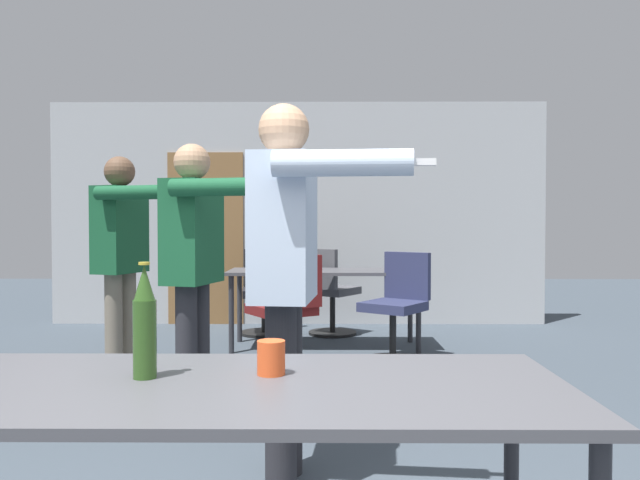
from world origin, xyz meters
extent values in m
cube|color=#B2B5B7|center=(0.00, 5.98, 1.32)|extent=(5.90, 0.10, 2.65)
cube|color=olive|center=(-1.10, 5.92, 1.02)|extent=(0.90, 0.02, 2.05)
cube|color=#4C4C51|center=(-0.18, 0.25, 0.74)|extent=(2.39, 0.79, 0.03)
cylinder|color=#2D2D33|center=(0.95, 0.58, 0.36)|extent=(0.05, 0.05, 0.72)
cube|color=#4C4C51|center=(0.32, 4.52, 0.74)|extent=(1.85, 0.68, 0.03)
cylinder|color=#2D2D33|center=(-0.54, 4.24, 0.36)|extent=(0.05, 0.05, 0.72)
cylinder|color=#2D2D33|center=(1.19, 4.24, 0.36)|extent=(0.05, 0.05, 0.72)
cylinder|color=#2D2D33|center=(-0.54, 4.80, 0.36)|extent=(0.05, 0.05, 0.72)
cylinder|color=#2D2D33|center=(1.19, 4.80, 0.36)|extent=(0.05, 0.05, 0.72)
cylinder|color=#28282D|center=(-0.49, 2.51, 0.41)|extent=(0.13, 0.13, 0.83)
cylinder|color=#28282D|center=(-0.53, 2.33, 0.41)|extent=(0.13, 0.13, 0.83)
cube|color=#195633|center=(-0.51, 2.42, 1.15)|extent=(0.34, 0.48, 0.65)
sphere|color=tan|center=(-0.51, 2.42, 1.59)|extent=(0.23, 0.23, 0.23)
cylinder|color=#195633|center=(-0.45, 2.68, 1.13)|extent=(0.10, 0.10, 0.56)
cylinder|color=#195633|center=(-0.30, 2.09, 1.41)|extent=(0.57, 0.24, 0.10)
cube|color=white|center=(0.00, 2.01, 1.41)|extent=(0.13, 0.06, 0.03)
cylinder|color=slate|center=(-1.20, 3.30, 0.41)|extent=(0.13, 0.13, 0.83)
cylinder|color=slate|center=(-1.26, 3.13, 0.41)|extent=(0.13, 0.13, 0.83)
cube|color=#195633|center=(-1.23, 3.21, 1.16)|extent=(0.35, 0.47, 0.65)
sphere|color=brown|center=(-1.23, 3.21, 1.60)|extent=(0.23, 0.23, 0.23)
cylinder|color=#195633|center=(-1.15, 3.46, 1.14)|extent=(0.10, 0.10, 0.56)
cylinder|color=#195633|center=(-1.04, 2.88, 1.42)|extent=(0.57, 0.27, 0.10)
cube|color=white|center=(-0.74, 2.78, 1.42)|extent=(0.13, 0.07, 0.03)
cylinder|color=#28282D|center=(0.14, 1.47, 0.43)|extent=(0.14, 0.14, 0.85)
cylinder|color=#28282D|center=(0.13, 1.28, 0.43)|extent=(0.14, 0.14, 0.85)
cube|color=silver|center=(0.13, 1.38, 1.18)|extent=(0.30, 0.49, 0.67)
sphere|color=tan|center=(0.13, 1.38, 1.64)|extent=(0.24, 0.24, 0.24)
cylinder|color=silver|center=(0.16, 1.66, 1.16)|extent=(0.11, 0.11, 0.58)
cylinder|color=silver|center=(0.40, 1.06, 1.45)|extent=(0.59, 0.17, 0.11)
cube|color=white|center=(0.71, 1.03, 1.45)|extent=(0.12, 0.05, 0.03)
cylinder|color=black|center=(0.41, 5.24, 0.01)|extent=(0.52, 0.52, 0.03)
cylinder|color=black|center=(0.41, 5.24, 0.23)|extent=(0.06, 0.06, 0.41)
cube|color=#4C4C51|center=(0.41, 5.24, 0.48)|extent=(0.64, 0.64, 0.08)
cube|color=#4C4C51|center=(0.26, 5.03, 0.73)|extent=(0.39, 0.30, 0.42)
cylinder|color=black|center=(-0.04, 3.65, 0.01)|extent=(0.52, 0.52, 0.03)
cylinder|color=black|center=(-0.04, 3.65, 0.24)|extent=(0.06, 0.06, 0.42)
cube|color=maroon|center=(-0.04, 3.65, 0.49)|extent=(0.63, 0.63, 0.08)
cube|color=maroon|center=(0.10, 3.43, 0.74)|extent=(0.40, 0.28, 0.42)
cylinder|color=black|center=(0.91, 3.87, 0.01)|extent=(0.52, 0.52, 0.03)
cylinder|color=black|center=(0.91, 3.87, 0.24)|extent=(0.06, 0.06, 0.42)
cube|color=navy|center=(0.91, 3.87, 0.49)|extent=(0.64, 0.64, 0.08)
cube|color=navy|center=(1.06, 4.09, 0.74)|extent=(0.39, 0.30, 0.42)
cylinder|color=black|center=(-0.33, 5.23, 0.01)|extent=(0.52, 0.52, 0.03)
cylinder|color=black|center=(-0.33, 5.23, 0.22)|extent=(0.06, 0.06, 0.39)
cube|color=black|center=(-0.33, 5.23, 0.46)|extent=(0.51, 0.51, 0.08)
cube|color=black|center=(-0.36, 5.49, 0.71)|extent=(0.44, 0.11, 0.42)
cylinder|color=#2D511E|center=(-0.20, 0.30, 0.87)|extent=(0.07, 0.07, 0.23)
cone|color=#2D511E|center=(-0.20, 0.30, 1.03)|extent=(0.06, 0.06, 0.10)
cylinder|color=gold|center=(-0.20, 0.30, 1.09)|extent=(0.03, 0.03, 0.01)
cylinder|color=#E05123|center=(0.16, 0.35, 0.80)|extent=(0.08, 0.08, 0.10)
camera|label=1|loc=(0.32, -1.50, 1.20)|focal=35.00mm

